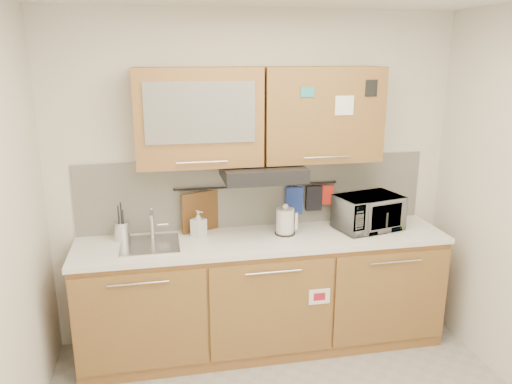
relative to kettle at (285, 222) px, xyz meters
name	(u,v)px	position (x,y,z in m)	size (l,w,h in m)	color
wall_back	(256,180)	(-0.18, 0.26, 0.28)	(3.20, 3.20, 0.00)	silver
base_cabinet	(264,299)	(-0.18, -0.05, -0.61)	(2.80, 0.64, 0.88)	olive
countertop	(264,240)	(-0.18, -0.05, -0.12)	(2.82, 0.62, 0.04)	white
backsplash	(256,192)	(-0.18, 0.25, 0.18)	(2.80, 0.02, 0.56)	silver
upper_cabinets	(260,116)	(-0.18, 0.08, 0.81)	(1.82, 0.37, 0.70)	olive
range_hood	(263,172)	(-0.18, 0.01, 0.40)	(0.60, 0.46, 0.10)	black
sink	(150,244)	(-1.03, -0.03, -0.09)	(0.42, 0.40, 0.26)	silver
utensil_rail	(257,186)	(-0.18, 0.21, 0.24)	(0.02, 0.02, 1.30)	black
utensil_crock	(122,231)	(-1.23, 0.11, -0.02)	(0.14, 0.14, 0.29)	silver
kettle	(285,222)	(0.00, 0.00, 0.00)	(0.19, 0.19, 0.25)	silver
toaster	(370,222)	(0.65, -0.11, -0.01)	(0.25, 0.17, 0.17)	black
microwave	(368,212)	(0.68, -0.01, 0.04)	(0.49, 0.33, 0.27)	#999999
soap_bottle	(199,224)	(-0.66, 0.08, 0.01)	(0.09, 0.09, 0.21)	#999999
cutting_board	(201,216)	(-0.63, 0.20, 0.03)	(0.32, 0.02, 0.40)	brown
oven_mitt	(294,200)	(0.12, 0.20, 0.11)	(0.14, 0.03, 0.23)	navy
dark_pouch	(314,198)	(0.29, 0.20, 0.12)	(0.13, 0.04, 0.20)	black
pot_holder	(325,195)	(0.39, 0.20, 0.14)	(0.13, 0.02, 0.16)	red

